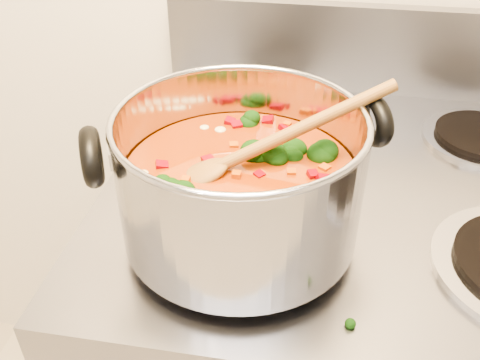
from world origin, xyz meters
name	(u,v)px	position (x,y,z in m)	size (l,w,h in m)	color
stockpot	(240,182)	(-0.13, 1.01, 1.01)	(0.34, 0.28, 0.17)	#AAABB2
wooden_spoon	(251,152)	(-0.12, 1.02, 1.05)	(0.25, 0.13, 0.11)	olive
cooktop_crumbs	(217,277)	(-0.15, 0.94, 0.92)	(0.36, 0.33, 0.01)	black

